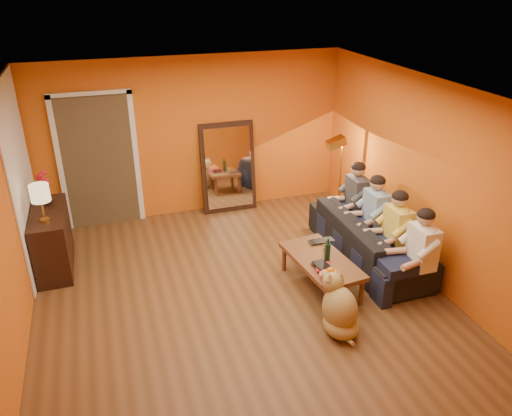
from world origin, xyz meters
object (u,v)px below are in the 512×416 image
object	(u,v)px
person_far_right	(356,200)
vase	(46,198)
person_mid_left	(396,233)
mirror_frame	(228,167)
person_far_left	(421,254)
tumbler	(326,249)
laptop	(323,243)
person_mid_right	(375,216)
dog	(340,305)
sideboard	(52,240)
table_lamp	(42,203)
sofa	(369,238)
wine_bottle	(328,250)
floor_lamp	(340,182)
coffee_table	(321,273)

from	to	relation	value
person_far_right	vase	bearing A→B (deg)	170.39
person_mid_left	vase	xyz separation A→B (m)	(-4.37, 1.84, 0.33)
mirror_frame	person_far_left	world-z (taller)	mirror_frame
person_mid_left	tumbler	xyz separation A→B (m)	(-0.95, 0.12, -0.14)
laptop	person_far_left	bearing A→B (deg)	-46.40
person_mid_right	vase	distance (m)	4.57
person_far_left	person_far_right	distance (m)	1.65
dog	laptop	world-z (taller)	dog
person_far_right	sideboard	bearing A→B (deg)	173.60
dog	person_far_left	bearing A→B (deg)	5.02
table_lamp	person_mid_left	world-z (taller)	table_lamp
sofa	person_far_right	xyz separation A→B (m)	(0.13, 0.65, 0.29)
dog	wine_bottle	xyz separation A→B (m)	(0.23, 0.83, 0.21)
person_mid_left	vase	size ratio (longest dim) A/B	6.61
mirror_frame	person_far_left	xyz separation A→B (m)	(1.58, -3.22, -0.15)
person_mid_right	sideboard	bearing A→B (deg)	166.61
mirror_frame	wine_bottle	bearing A→B (deg)	-78.41
sideboard	tumbler	xyz separation A→B (m)	(3.42, -1.47, 0.05)
mirror_frame	person_far_left	size ratio (longest dim) A/B	1.25
mirror_frame	floor_lamp	distance (m)	1.88
person_mid_right	wine_bottle	bearing A→B (deg)	-149.57
coffee_table	person_far_left	xyz separation A→B (m)	(1.07, -0.55, 0.40)
dog	laptop	bearing A→B (deg)	63.90
person_far_right	tumbler	size ratio (longest dim) A/B	11.00
dog	floor_lamp	bearing A→B (deg)	53.96
wine_bottle	vase	bearing A→B (deg)	150.55
floor_lamp	laptop	bearing A→B (deg)	-120.64
floor_lamp	person_far_left	xyz separation A→B (m)	(0.03, -2.16, -0.11)
sideboard	laptop	distance (m)	3.69
person_mid_right	wine_bottle	world-z (taller)	person_mid_right
coffee_table	vase	distance (m)	3.85
wine_bottle	table_lamp	bearing A→B (deg)	158.18
dog	person_mid_right	distance (m)	1.92
coffee_table	sofa	bearing A→B (deg)	19.24
person_far_right	tumbler	bearing A→B (deg)	-134.16
sofa	person_mid_right	size ratio (longest dim) A/B	1.82
sofa	person_mid_right	distance (m)	0.33
floor_lamp	sofa	bearing A→B (deg)	-91.15
person_mid_left	wine_bottle	bearing A→B (deg)	-177.18
dog	sofa	bearing A→B (deg)	40.05
person_far_left	dog	bearing A→B (deg)	-165.00
sideboard	person_mid_right	distance (m)	4.50
dog	person_mid_right	world-z (taller)	person_mid_right
coffee_table	laptop	bearing A→B (deg)	56.48
coffee_table	vase	world-z (taller)	vase
dog	person_far_left	world-z (taller)	person_far_left
person_mid_left	person_mid_right	xyz separation A→B (m)	(0.00, 0.55, 0.00)
vase	sofa	bearing A→B (deg)	-18.15
sideboard	coffee_table	xyz separation A→B (m)	(3.30, -1.59, -0.21)
dog	sideboard	bearing A→B (deg)	131.62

